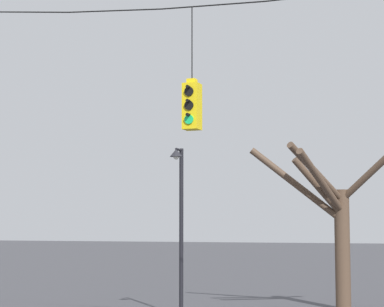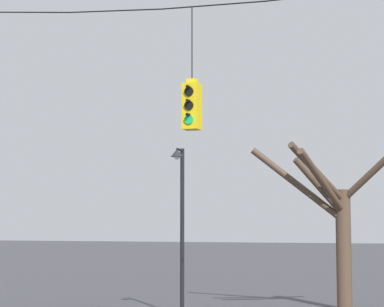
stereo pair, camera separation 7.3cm
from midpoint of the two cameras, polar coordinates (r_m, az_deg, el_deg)
traffic_light_near_left_pole at (r=15.96m, az=0.12°, el=3.69°), size 0.34×0.46×2.67m
street_lamp at (r=21.46m, az=-0.79°, el=-3.93°), size 0.37×0.65×4.79m
bare_tree at (r=23.45m, az=10.86°, el=-4.93°), size 4.49×3.16×5.02m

